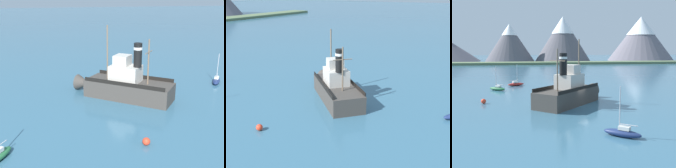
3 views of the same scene
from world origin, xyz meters
TOP-DOWN VIEW (x-y plane):
  - ground_plane at (0.00, 0.00)m, footprint 600.00×600.00m
  - old_tugboat at (-1.23, 1.38)m, footprint 12.08×13.01m
  - sailboat_navy at (1.15, -15.16)m, footprint 3.61×3.29m
  - mooring_buoy at (-14.34, 3.46)m, footprint 0.77×0.77m

SIDE VIEW (x-z plane):
  - ground_plane at x=0.00m, z-range 0.00..0.00m
  - mooring_buoy at x=-14.34m, z-range 0.00..0.77m
  - sailboat_navy at x=1.15m, z-range -2.02..2.88m
  - old_tugboat at x=-1.23m, z-range -3.12..6.78m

